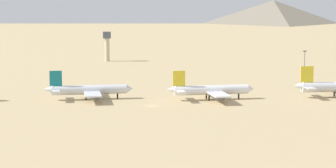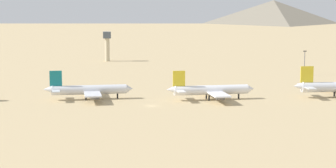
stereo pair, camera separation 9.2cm
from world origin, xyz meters
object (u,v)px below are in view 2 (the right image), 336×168
parked_jet_teal_3 (88,90)px  parked_jet_yellow_4 (210,90)px  control_tower (107,43)px  light_pole_west (305,61)px

parked_jet_teal_3 → parked_jet_yellow_4: 52.05m
parked_jet_yellow_4 → control_tower: 169.22m
parked_jet_teal_3 → parked_jet_yellow_4: size_ratio=0.99×
parked_jet_yellow_4 → light_pole_west: light_pole_west is taller
parked_jet_teal_3 → control_tower: size_ratio=1.91×
control_tower → light_pole_west: bearing=-36.0°
parked_jet_yellow_4 → control_tower: size_ratio=1.93×
parked_jet_teal_3 → parked_jet_yellow_4: bearing=-10.7°
parked_jet_teal_3 → control_tower: bearing=82.7°
parked_jet_teal_3 → control_tower: control_tower is taller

